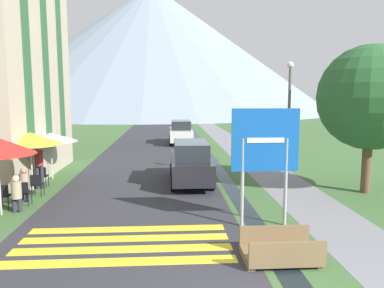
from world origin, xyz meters
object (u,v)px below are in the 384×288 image
(cafe_chair_near_right, at_px, (24,191))
(person_seated_near, at_px, (16,192))
(cafe_chair_middle, at_px, (37,183))
(tree_by_path, at_px, (371,98))
(road_sign, at_px, (265,150))
(cafe_umbrella_middle_yellow, at_px, (30,139))
(cafe_chair_far_left, at_px, (42,175))
(person_standing_terrace, at_px, (39,164))
(parked_car_far, at_px, (181,132))
(footbridge, at_px, (280,251))
(streetlamp, at_px, (289,112))
(person_seated_far, at_px, (24,183))
(parked_car_near, at_px, (191,162))
(cafe_umbrella_rear_white, at_px, (51,137))
(cafe_chair_near_left, at_px, (4,194))

(cafe_chair_near_right, bearing_deg, person_seated_near, -58.38)
(cafe_chair_middle, distance_m, tree_by_path, 12.97)
(road_sign, distance_m, cafe_umbrella_middle_yellow, 9.13)
(cafe_chair_far_left, relative_size, person_standing_terrace, 0.48)
(road_sign, relative_size, cafe_chair_near_right, 4.02)
(parked_car_far, xyz_separation_m, cafe_chair_middle, (-5.89, -15.06, -0.40))
(footbridge, distance_m, streetlamp, 8.58)
(cafe_chair_near_right, xyz_separation_m, streetlamp, (10.12, 2.89, 2.55))
(road_sign, relative_size, person_standing_terrace, 1.92)
(parked_car_far, bearing_deg, footbridge, -85.71)
(person_seated_far, xyz_separation_m, streetlamp, (10.27, 2.40, 2.38))
(footbridge, xyz_separation_m, cafe_chair_middle, (-7.47, 5.94, 0.29))
(cafe_chair_near_right, height_order, person_seated_far, person_seated_far)
(cafe_umbrella_middle_yellow, distance_m, tree_by_path, 13.09)
(parked_car_near, distance_m, cafe_umbrella_rear_white, 6.39)
(road_sign, bearing_deg, tree_by_path, 34.94)
(cafe_umbrella_rear_white, bearing_deg, cafe_chair_far_left, -88.50)
(tree_by_path, bearing_deg, person_seated_far, -177.84)
(cafe_umbrella_rear_white, bearing_deg, person_seated_near, -86.01)
(road_sign, distance_m, parked_car_near, 5.91)
(cafe_chair_near_left, bearing_deg, road_sign, -33.81)
(person_seated_near, relative_size, tree_by_path, 0.22)
(cafe_chair_far_left, distance_m, cafe_umbrella_rear_white, 2.04)
(cafe_chair_middle, relative_size, tree_by_path, 0.15)
(cafe_umbrella_rear_white, xyz_separation_m, tree_by_path, (12.91, -3.19, 1.78))
(person_seated_near, bearing_deg, cafe_chair_far_left, 95.10)
(footbridge, xyz_separation_m, tree_by_path, (5.11, 5.75, 3.46))
(cafe_chair_middle, bearing_deg, cafe_chair_near_right, -101.60)
(cafe_chair_far_left, relative_size, cafe_umbrella_middle_yellow, 0.35)
(cafe_chair_middle, relative_size, person_standing_terrace, 0.48)
(cafe_chair_near_right, bearing_deg, parked_car_far, 97.92)
(parked_car_far, xyz_separation_m, cafe_umbrella_rear_white, (-6.23, -12.06, 0.99))
(cafe_chair_near_right, relative_size, person_seated_near, 0.69)
(cafe_umbrella_rear_white, xyz_separation_m, person_seated_far, (0.14, -3.67, -1.21))
(person_standing_terrace, bearing_deg, cafe_chair_middle, -76.66)
(road_sign, bearing_deg, cafe_chair_near_right, 162.32)
(parked_car_near, distance_m, person_seated_near, 6.95)
(cafe_chair_near_left, relative_size, tree_by_path, 0.15)
(cafe_chair_middle, height_order, cafe_chair_far_left, same)
(tree_by_path, bearing_deg, parked_car_far, 113.65)
(footbridge, distance_m, cafe_chair_middle, 9.55)
(cafe_chair_middle, bearing_deg, cafe_umbrella_rear_white, 87.05)
(person_seated_near, bearing_deg, cafe_chair_near_right, 93.60)
(parked_car_near, distance_m, cafe_chair_near_right, 6.65)
(parked_car_far, distance_m, streetlamp, 14.15)
(person_standing_terrace, bearing_deg, tree_by_path, -6.21)
(person_seated_far, bearing_deg, cafe_chair_far_left, 92.62)
(road_sign, xyz_separation_m, footbridge, (-0.19, -2.32, -2.01))
(parked_car_near, height_order, tree_by_path, tree_by_path)
(cafe_chair_far_left, height_order, person_seated_near, person_seated_near)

